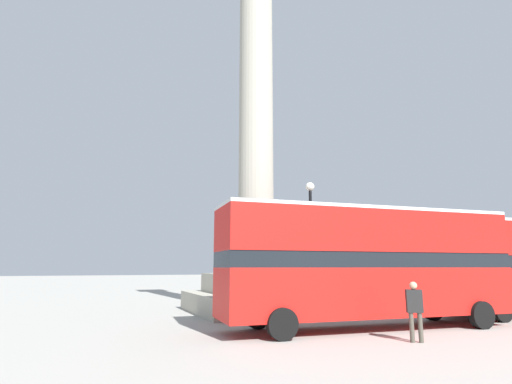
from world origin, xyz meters
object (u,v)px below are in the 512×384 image
at_px(bus_a, 367,262).
at_px(pedestrian_near_lamp, 415,307).
at_px(monument_column, 256,188).
at_px(street_lamp, 311,242).
at_px(equestrian_statue, 348,274).

xyz_separation_m(bus_a, pedestrian_near_lamp, (-0.43, -2.76, -1.42)).
height_order(monument_column, pedestrian_near_lamp, monument_column).
distance_m(bus_a, street_lamp, 3.36).
height_order(street_lamp, pedestrian_near_lamp, street_lamp).
height_order(bus_a, equestrian_statue, equestrian_statue).
distance_m(equestrian_statue, street_lamp, 10.42).
distance_m(equestrian_statue, pedestrian_near_lamp, 15.13).
relative_size(monument_column, pedestrian_near_lamp, 11.78).
xyz_separation_m(monument_column, pedestrian_near_lamp, (1.28, -9.63, -5.43)).
height_order(monument_column, bus_a, monument_column).
distance_m(monument_column, pedestrian_near_lamp, 11.13).
height_order(monument_column, street_lamp, monument_column).
bearing_deg(pedestrian_near_lamp, equestrian_statue, -88.02).
height_order(equestrian_statue, street_lamp, equestrian_statue).
bearing_deg(bus_a, pedestrian_near_lamp, -94.01).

